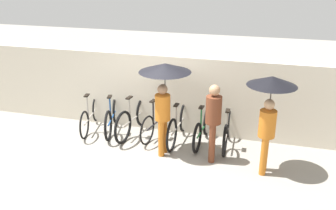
{
  "coord_description": "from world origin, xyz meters",
  "views": [
    {
      "loc": [
        2.43,
        -6.02,
        3.89
      ],
      "look_at": [
        0.42,
        1.2,
        1.0
      ],
      "focal_mm": 40.0,
      "sensor_mm": 36.0,
      "label": 1
    }
  ],
  "objects_px": {
    "parked_bicycle_1": "(112,116)",
    "pedestrian_center": "(213,117)",
    "pedestrian_leading": "(164,82)",
    "parked_bicycle_4": "(178,125)",
    "parked_bicycle_3": "(157,121)",
    "parked_bicycle_6": "(227,130)",
    "parked_bicycle_0": "(91,115)",
    "parked_bicycle_5": "(203,128)",
    "pedestrian_trailing": "(270,100)",
    "parked_bicycle_2": "(134,118)"
  },
  "relations": [
    {
      "from": "parked_bicycle_2",
      "to": "pedestrian_trailing",
      "type": "height_order",
      "value": "pedestrian_trailing"
    },
    {
      "from": "pedestrian_trailing",
      "to": "parked_bicycle_1",
      "type": "bearing_deg",
      "value": 169.38
    },
    {
      "from": "parked_bicycle_6",
      "to": "pedestrian_center",
      "type": "relative_size",
      "value": 1.02
    },
    {
      "from": "parked_bicycle_5",
      "to": "parked_bicycle_6",
      "type": "relative_size",
      "value": 0.97
    },
    {
      "from": "pedestrian_leading",
      "to": "pedestrian_center",
      "type": "bearing_deg",
      "value": 0.91
    },
    {
      "from": "parked_bicycle_3",
      "to": "pedestrian_center",
      "type": "distance_m",
      "value": 1.77
    },
    {
      "from": "parked_bicycle_5",
      "to": "parked_bicycle_1",
      "type": "bearing_deg",
      "value": 91.76
    },
    {
      "from": "parked_bicycle_4",
      "to": "pedestrian_leading",
      "type": "distance_m",
      "value": 1.37
    },
    {
      "from": "parked_bicycle_3",
      "to": "pedestrian_center",
      "type": "xyz_separation_m",
      "value": [
        1.45,
        -0.82,
        0.6
      ]
    },
    {
      "from": "parked_bicycle_0",
      "to": "parked_bicycle_3",
      "type": "height_order",
      "value": "parked_bicycle_3"
    },
    {
      "from": "parked_bicycle_5",
      "to": "parked_bicycle_6",
      "type": "xyz_separation_m",
      "value": [
        0.56,
        0.01,
        0.02
      ]
    },
    {
      "from": "parked_bicycle_6",
      "to": "pedestrian_leading",
      "type": "distance_m",
      "value": 1.87
    },
    {
      "from": "parked_bicycle_3",
      "to": "parked_bicycle_1",
      "type": "bearing_deg",
      "value": 100.2
    },
    {
      "from": "parked_bicycle_2",
      "to": "pedestrian_trailing",
      "type": "bearing_deg",
      "value": -99.97
    },
    {
      "from": "parked_bicycle_0",
      "to": "pedestrian_leading",
      "type": "xyz_separation_m",
      "value": [
        2.08,
        -0.68,
        1.23
      ]
    },
    {
      "from": "parked_bicycle_5",
      "to": "pedestrian_center",
      "type": "bearing_deg",
      "value": -152.26
    },
    {
      "from": "parked_bicycle_0",
      "to": "parked_bicycle_4",
      "type": "xyz_separation_m",
      "value": [
        2.23,
        -0.04,
        0.03
      ]
    },
    {
      "from": "parked_bicycle_2",
      "to": "parked_bicycle_5",
      "type": "xyz_separation_m",
      "value": [
        1.67,
        -0.04,
        -0.04
      ]
    },
    {
      "from": "parked_bicycle_4",
      "to": "pedestrian_leading",
      "type": "xyz_separation_m",
      "value": [
        -0.15,
        -0.64,
        1.2
      ]
    },
    {
      "from": "parked_bicycle_2",
      "to": "parked_bicycle_5",
      "type": "relative_size",
      "value": 1.12
    },
    {
      "from": "parked_bicycle_5",
      "to": "pedestrian_leading",
      "type": "relative_size",
      "value": 0.83
    },
    {
      "from": "parked_bicycle_3",
      "to": "pedestrian_center",
      "type": "relative_size",
      "value": 0.99
    },
    {
      "from": "pedestrian_center",
      "to": "pedestrian_trailing",
      "type": "distance_m",
      "value": 1.19
    },
    {
      "from": "pedestrian_leading",
      "to": "parked_bicycle_2",
      "type": "bearing_deg",
      "value": 148.83
    },
    {
      "from": "parked_bicycle_3",
      "to": "parked_bicycle_6",
      "type": "xyz_separation_m",
      "value": [
        1.67,
        -0.08,
        0.01
      ]
    },
    {
      "from": "parked_bicycle_4",
      "to": "parked_bicycle_2",
      "type": "bearing_deg",
      "value": 88.27
    },
    {
      "from": "parked_bicycle_0",
      "to": "parked_bicycle_2",
      "type": "distance_m",
      "value": 1.12
    },
    {
      "from": "parked_bicycle_3",
      "to": "parked_bicycle_4",
      "type": "relative_size",
      "value": 0.9
    },
    {
      "from": "parked_bicycle_4",
      "to": "parked_bicycle_5",
      "type": "relative_size",
      "value": 1.12
    },
    {
      "from": "parked_bicycle_6",
      "to": "pedestrian_center",
      "type": "height_order",
      "value": "pedestrian_center"
    },
    {
      "from": "pedestrian_leading",
      "to": "parked_bicycle_0",
      "type": "bearing_deg",
      "value": 166.92
    },
    {
      "from": "parked_bicycle_2",
      "to": "parked_bicycle_6",
      "type": "height_order",
      "value": "parked_bicycle_6"
    },
    {
      "from": "parked_bicycle_0",
      "to": "pedestrian_trailing",
      "type": "bearing_deg",
      "value": -112.48
    },
    {
      "from": "parked_bicycle_6",
      "to": "pedestrian_trailing",
      "type": "xyz_separation_m",
      "value": [
        0.84,
        -0.86,
        1.12
      ]
    },
    {
      "from": "pedestrian_center",
      "to": "pedestrian_trailing",
      "type": "bearing_deg",
      "value": -13.36
    },
    {
      "from": "parked_bicycle_0",
      "to": "pedestrian_center",
      "type": "distance_m",
      "value": 3.27
    },
    {
      "from": "pedestrian_trailing",
      "to": "parked_bicycle_6",
      "type": "bearing_deg",
      "value": 137.61
    },
    {
      "from": "parked_bicycle_1",
      "to": "pedestrian_center",
      "type": "xyz_separation_m",
      "value": [
        2.56,
        -0.79,
        0.59
      ]
    },
    {
      "from": "parked_bicycle_0",
      "to": "parked_bicycle_6",
      "type": "bearing_deg",
      "value": -100.84
    },
    {
      "from": "parked_bicycle_4",
      "to": "pedestrian_trailing",
      "type": "height_order",
      "value": "pedestrian_trailing"
    },
    {
      "from": "parked_bicycle_3",
      "to": "parked_bicycle_4",
      "type": "distance_m",
      "value": 0.57
    },
    {
      "from": "parked_bicycle_6",
      "to": "parked_bicycle_4",
      "type": "bearing_deg",
      "value": 89.62
    },
    {
      "from": "parked_bicycle_6",
      "to": "pedestrian_leading",
      "type": "height_order",
      "value": "pedestrian_leading"
    },
    {
      "from": "parked_bicycle_0",
      "to": "pedestrian_leading",
      "type": "height_order",
      "value": "pedestrian_leading"
    },
    {
      "from": "pedestrian_leading",
      "to": "parked_bicycle_4",
      "type": "bearing_deg",
      "value": 81.8
    },
    {
      "from": "pedestrian_leading",
      "to": "pedestrian_trailing",
      "type": "relative_size",
      "value": 1.02
    },
    {
      "from": "parked_bicycle_4",
      "to": "pedestrian_center",
      "type": "relative_size",
      "value": 1.1
    },
    {
      "from": "parked_bicycle_2",
      "to": "parked_bicycle_6",
      "type": "bearing_deg",
      "value": -84.53
    },
    {
      "from": "parked_bicycle_3",
      "to": "parked_bicycle_5",
      "type": "height_order",
      "value": "parked_bicycle_5"
    },
    {
      "from": "parked_bicycle_0",
      "to": "parked_bicycle_1",
      "type": "relative_size",
      "value": 1.0
    }
  ]
}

